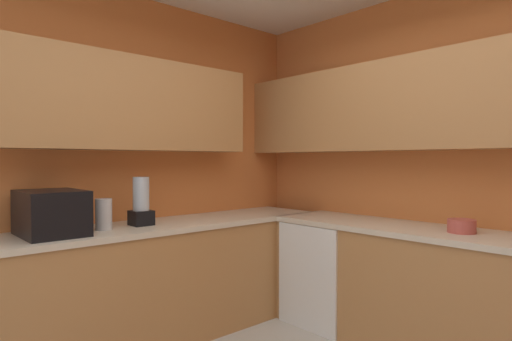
% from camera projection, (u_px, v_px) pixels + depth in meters
% --- Properties ---
extents(room_shell, '(4.04, 3.77, 2.76)m').
position_uv_depth(room_shell, '(315.00, 86.00, 2.48)').
color(room_shell, '#D17238').
rests_on(room_shell, ground_plane).
extents(counter_run_left, '(0.65, 3.38, 0.89)m').
position_uv_depth(counter_run_left, '(131.00, 287.00, 3.13)').
color(counter_run_left, '#AD7542').
rests_on(counter_run_left, ground_plane).
extents(counter_run_back, '(3.13, 0.65, 0.89)m').
position_uv_depth(counter_run_back, '(480.00, 303.00, 2.76)').
color(counter_run_back, '#AD7542').
rests_on(counter_run_back, ground_plane).
extents(dishwasher, '(0.60, 0.60, 0.84)m').
position_uv_depth(dishwasher, '(329.00, 272.00, 3.64)').
color(dishwasher, white).
rests_on(dishwasher, ground_plane).
extents(microwave, '(0.48, 0.36, 0.29)m').
position_uv_depth(microwave, '(51.00, 213.00, 2.75)').
color(microwave, black).
rests_on(microwave, counter_run_left).
extents(kettle, '(0.11, 0.11, 0.22)m').
position_uv_depth(kettle, '(104.00, 214.00, 2.96)').
color(kettle, '#B7B7BC').
rests_on(kettle, counter_run_left).
extents(bowl, '(0.18, 0.18, 0.09)m').
position_uv_depth(bowl, '(462.00, 226.00, 2.84)').
color(bowl, '#B74C42').
rests_on(bowl, counter_run_back).
extents(blender_appliance, '(0.15, 0.15, 0.36)m').
position_uv_depth(blender_appliance, '(141.00, 204.00, 3.17)').
color(blender_appliance, black).
rests_on(blender_appliance, counter_run_left).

